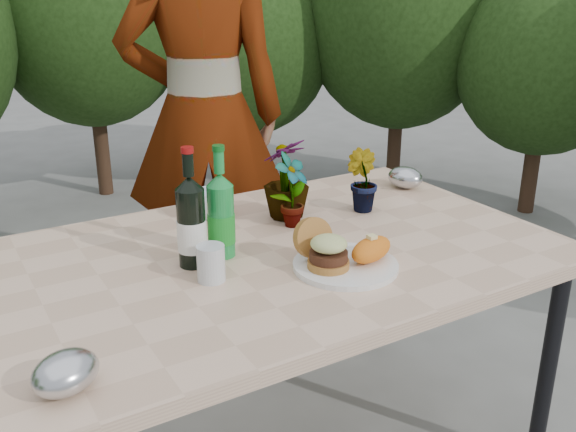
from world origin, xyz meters
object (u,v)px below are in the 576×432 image
patio_table (274,269)px  person (204,117)px  wine_bottle (191,223)px  dinner_plate (345,265)px

patio_table → person: (0.22, 0.96, 0.24)m
wine_bottle → person: person is taller
wine_bottle → person: size_ratio=0.17×
wine_bottle → patio_table: bearing=-9.9°
wine_bottle → person: (0.45, 0.94, 0.06)m
patio_table → person: person is taller
patio_table → wine_bottle: bearing=173.3°
patio_table → dinner_plate: 0.23m
wine_bottle → dinner_plate: bearing=-36.8°
dinner_plate → person: 1.18m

